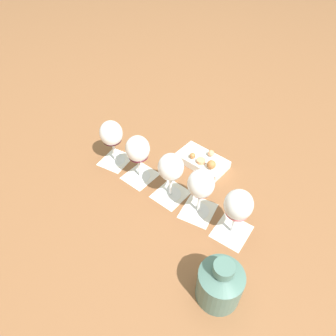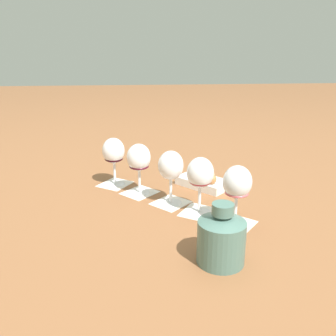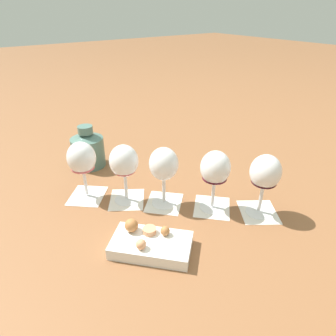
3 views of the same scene
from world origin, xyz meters
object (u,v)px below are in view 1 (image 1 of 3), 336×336
Objects in this scene: wine_glass_2 at (171,169)px; ceramic_vase at (220,283)px; wine_glass_1 at (201,186)px; wine_glass_4 at (111,135)px; wine_glass_0 at (238,207)px; wine_glass_3 at (138,151)px; snack_dish at (203,161)px.

wine_glass_2 is 1.17× the size of ceramic_vase.
wine_glass_1 and wine_glass_4 have the same top height.
wine_glass_2 is at bearing 45.25° from wine_glass_0.
wine_glass_4 is (0.35, 0.34, -0.00)m from wine_glass_0.
wine_glass_4 is (0.18, 0.18, 0.00)m from wine_glass_2.
wine_glass_3 and wine_glass_4 have the same top height.
snack_dish is at bearing -14.39° from wine_glass_1.
ceramic_vase is (-0.43, -0.17, -0.05)m from wine_glass_3.
wine_glass_2 is at bearing 13.15° from ceramic_vase.
wine_glass_1 is (0.08, 0.08, -0.00)m from wine_glass_0.
wine_glass_0 is 0.49m from wine_glass_4.
snack_dish is at bearing -6.32° from ceramic_vase.
wine_glass_2 and wine_glass_3 have the same top height.
wine_glass_3 is (0.09, 0.10, 0.00)m from wine_glass_2.
wine_glass_1 is 1.17× the size of ceramic_vase.
wine_glass_0 is 1.17× the size of ceramic_vase.
wine_glass_2 is at bearing -134.65° from wine_glass_3.
wine_glass_1 is 0.11m from wine_glass_2.
wine_glass_2 and wine_glass_4 have the same top height.
wine_glass_1 is at bearing 165.61° from snack_dish.
wine_glass_1 reaches higher than ceramic_vase.
ceramic_vase is 0.47m from snack_dish.
wine_glass_2 is 0.26m from wine_glass_4.
wine_glass_0 is at bearing -134.75° from wine_glass_2.
wine_glass_3 is at bearing 45.35° from wine_glass_2.
wine_glass_4 is at bearing 80.22° from snack_dish.
wine_glass_1 is 0.24m from snack_dish.
ceramic_vase is at bearing -157.98° from wine_glass_3.
wine_glass_3 is at bearing 45.29° from wine_glass_0.
wine_glass_4 is at bearing 44.94° from wine_glass_1.
wine_glass_0 is 1.00× the size of wine_glass_4.
wine_glass_2 reaches higher than ceramic_vase.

